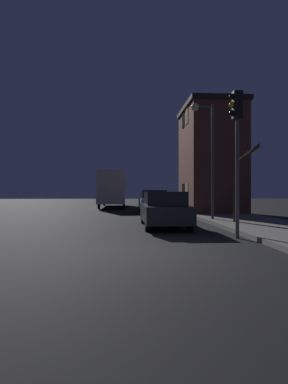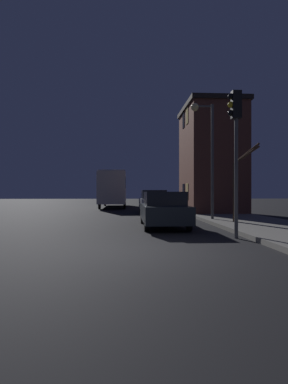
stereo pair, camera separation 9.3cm
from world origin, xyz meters
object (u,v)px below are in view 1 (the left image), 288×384
bare_tree (238,184)px  bus (113,187)px  car_near_lane (164,209)px  traffic_light (236,133)px  car_mid_lane (153,201)px  streetlamp (206,141)px

bare_tree → bus: bare_tree is taller
bare_tree → car_near_lane: bare_tree is taller
car_near_lane → bus: bearing=99.6°
traffic_light → car_mid_lane: bearing=98.0°
traffic_light → bus: 21.06m
bare_tree → car_mid_lane: bare_tree is taller
car_mid_lane → traffic_light: bearing=-82.0°
bare_tree → car_near_lane: (-3.48, -0.55, -1.09)m
bus → car_near_lane: bus is taller
bare_tree → car_mid_lane: 8.68m
streetlamp → bus: (-5.34, 15.08, -2.07)m
car_near_lane → streetlamp: bearing=40.6°
traffic_light → streetlamp: bearing=85.1°
car_near_lane → car_mid_lane: bearing=88.0°
bare_tree → traffic_light: bearing=-111.6°
traffic_light → car_mid_lane: (-1.66, 11.84, -2.58)m
bus → car_mid_lane: bus is taller
streetlamp → car_mid_lane: 7.56m
car_near_lane → car_mid_lane: 8.57m
bare_tree → bus: (-6.39, 16.62, 0.17)m
traffic_light → car_near_lane: traffic_light is taller
streetlamp → bare_tree: 2.92m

